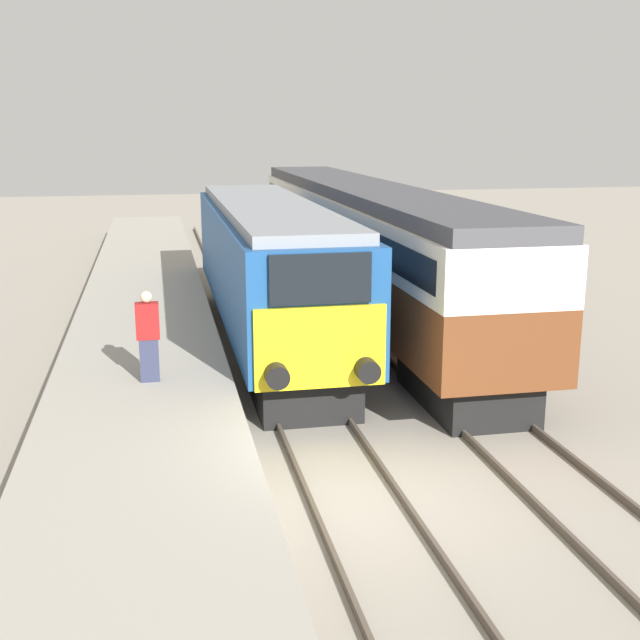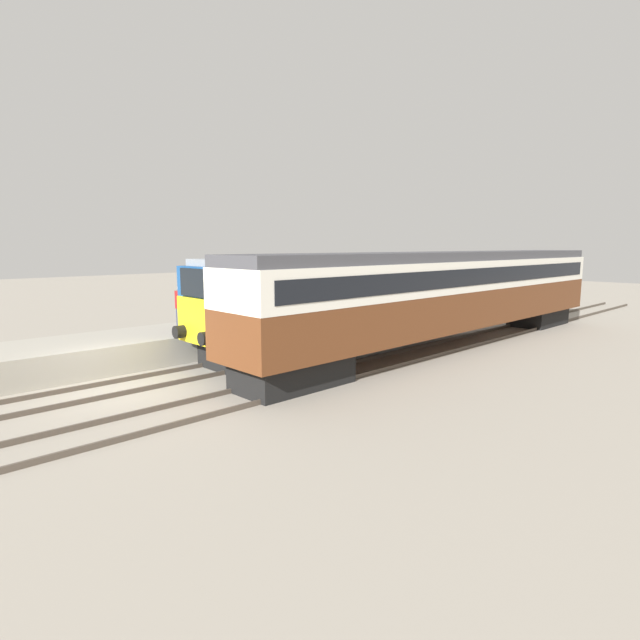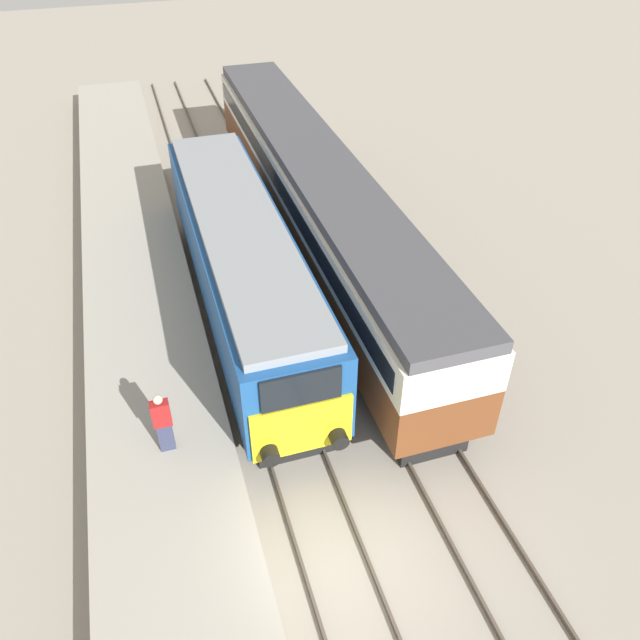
# 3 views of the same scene
# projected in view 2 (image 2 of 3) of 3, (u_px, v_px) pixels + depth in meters

# --- Properties ---
(ground_plane) EXTENTS (120.00, 120.00, 0.00)m
(ground_plane) POSITION_uv_depth(u_px,v_px,m) (118.00, 389.00, 15.01)
(ground_plane) COLOR gray
(platform_left) EXTENTS (3.50, 50.00, 1.00)m
(platform_left) POSITION_uv_depth(u_px,v_px,m) (264.00, 329.00, 22.75)
(platform_left) COLOR #9E998C
(platform_left) RESTS_ON ground_plane
(rails_near_track) EXTENTS (1.51, 60.00, 0.14)m
(rails_near_track) POSITION_uv_depth(u_px,v_px,m) (253.00, 361.00, 18.40)
(rails_near_track) COLOR #4C4238
(rails_near_track) RESTS_ON ground_plane
(rails_far_track) EXTENTS (1.50, 60.00, 0.14)m
(rails_far_track) POSITION_uv_depth(u_px,v_px,m) (316.00, 378.00, 15.97)
(rails_far_track) COLOR #4C4238
(rails_far_track) RESTS_ON ground_plane
(locomotive) EXTENTS (2.70, 13.94, 3.83)m
(locomotive) POSITION_uv_depth(u_px,v_px,m) (339.00, 297.00, 21.16)
(locomotive) COLOR black
(locomotive) RESTS_ON ground_plane
(passenger_carriage) EXTENTS (2.75, 21.98, 4.03)m
(passenger_carriage) POSITION_uv_depth(u_px,v_px,m) (452.00, 289.00, 20.94)
(passenger_carriage) COLOR black
(passenger_carriage) RESTS_ON ground_plane
(person_on_platform) EXTENTS (0.44, 0.26, 1.76)m
(person_on_platform) POSITION_uv_depth(u_px,v_px,m) (181.00, 307.00, 19.56)
(person_on_platform) COLOR #2D334C
(person_on_platform) RESTS_ON platform_left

